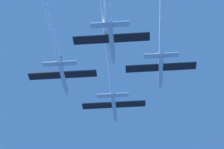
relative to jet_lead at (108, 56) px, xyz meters
name	(u,v)px	position (x,y,z in m)	size (l,w,h in m)	color
jet_lead	(108,56)	(0.00, 0.00, 0.00)	(15.36, 54.62, 2.54)	#B2BAC6
jet_left_wing	(49,16)	(-10.73, -11.12, 0.05)	(15.36, 54.70, 2.54)	#B2BAC6
jet_right_wing	(162,19)	(11.13, -9.15, -0.26)	(15.36, 48.07, 2.54)	#B2BAC6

